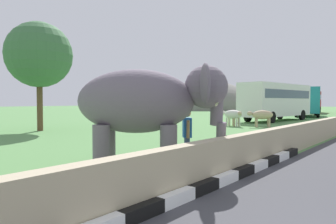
{
  "coord_description": "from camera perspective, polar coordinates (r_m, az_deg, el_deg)",
  "views": [
    {
      "loc": [
        -3.33,
        0.79,
        1.9
      ],
      "look_at": [
        2.97,
        6.04,
        1.6
      ],
      "focal_mm": 32.58,
      "sensor_mm": 36.0,
      "label": 1
    }
  ],
  "objects": [
    {
      "name": "striped_curb",
      "position": [
        4.86,
        -8.84,
        -19.41
      ],
      "size": [
        16.2,
        0.2,
        0.24
      ],
      "color": "white",
      "rests_on": "ground_plane"
    },
    {
      "name": "barrier_parapet",
      "position": [
        6.63,
        5.01,
        -10.09
      ],
      "size": [
        28.0,
        0.36,
        1.0
      ],
      "primitive_type": "cube",
      "color": "tan",
      "rests_on": "ground_plane"
    },
    {
      "name": "elephant",
      "position": [
        8.15,
        -3.37,
        1.75
      ],
      "size": [
        3.76,
        3.89,
        2.85
      ],
      "color": "slate",
      "rests_on": "ground_plane"
    },
    {
      "name": "person_handler",
      "position": [
        9.1,
        3.58,
        -4.06
      ],
      "size": [
        0.53,
        0.5,
        1.66
      ],
      "color": "navy",
      "rests_on": "ground_plane"
    },
    {
      "name": "bus_white",
      "position": [
        30.87,
        19.63,
        2.29
      ],
      "size": [
        10.19,
        3.5,
        3.5
      ],
      "color": "silver",
      "rests_on": "ground_plane"
    },
    {
      "name": "bus_teal",
      "position": [
        41.48,
        24.51,
        2.13
      ],
      "size": [
        9.05,
        4.87,
        3.5
      ],
      "color": "teal",
      "rests_on": "ground_plane"
    },
    {
      "name": "bus_red",
      "position": [
        53.72,
        25.08,
        2.06
      ],
      "size": [
        8.28,
        3.69,
        3.5
      ],
      "color": "#B21E1E",
      "rests_on": "ground_plane"
    },
    {
      "name": "cow_near",
      "position": [
        23.58,
        12.25,
        -0.48
      ],
      "size": [
        1.44,
        1.78,
        1.23
      ],
      "color": "tan",
      "rests_on": "ground_plane"
    },
    {
      "name": "cow_mid",
      "position": [
        23.11,
        17.18,
        -0.57
      ],
      "size": [
        1.53,
        1.72,
        1.23
      ],
      "color": "tan",
      "rests_on": "ground_plane"
    },
    {
      "name": "cow_far",
      "position": [
        23.36,
        11.98,
        -0.5
      ],
      "size": [
        0.8,
        1.92,
        1.23
      ],
      "color": "beige",
      "rests_on": "ground_plane"
    },
    {
      "name": "tree_distant",
      "position": [
        21.2,
        -22.98,
        9.77
      ],
      "size": [
        4.12,
        4.12,
        6.88
      ],
      "color": "brown",
      "rests_on": "ground_plane"
    },
    {
      "name": "hill_east",
      "position": [
        69.38,
        7.06,
        0.48
      ],
      "size": [
        25.35,
        20.28,
        13.27
      ],
      "color": "slate",
      "rests_on": "ground_plane"
    }
  ]
}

